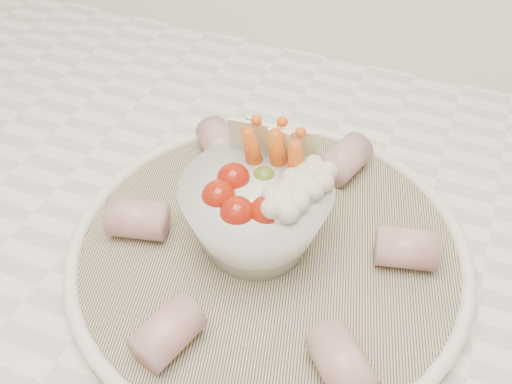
% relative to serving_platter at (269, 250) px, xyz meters
% --- Properties ---
extents(serving_platter, '(0.41, 0.41, 0.02)m').
position_rel_serving_platter_xyz_m(serving_platter, '(0.00, 0.00, 0.00)').
color(serving_platter, navy).
rests_on(serving_platter, kitchen_counter).
extents(veggie_bowl, '(0.12, 0.12, 0.10)m').
position_rel_serving_platter_xyz_m(veggie_bowl, '(-0.01, 0.00, 0.04)').
color(veggie_bowl, silver).
rests_on(veggie_bowl, serving_platter).
extents(cured_meat_rolls, '(0.27, 0.28, 0.03)m').
position_rel_serving_platter_xyz_m(cured_meat_rolls, '(0.00, 0.00, 0.02)').
color(cured_meat_rolls, '#A14953').
rests_on(cured_meat_rolls, serving_platter).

